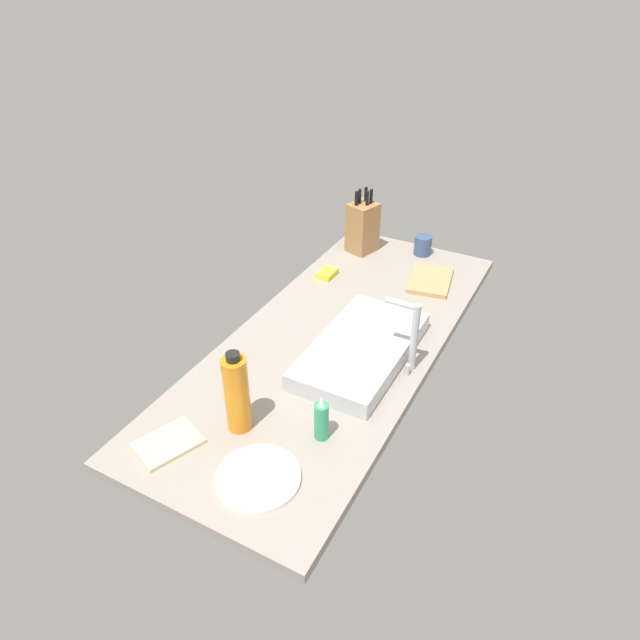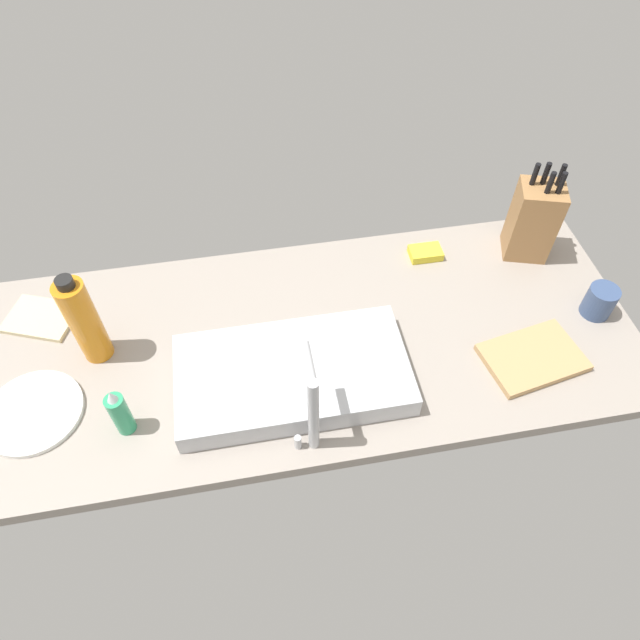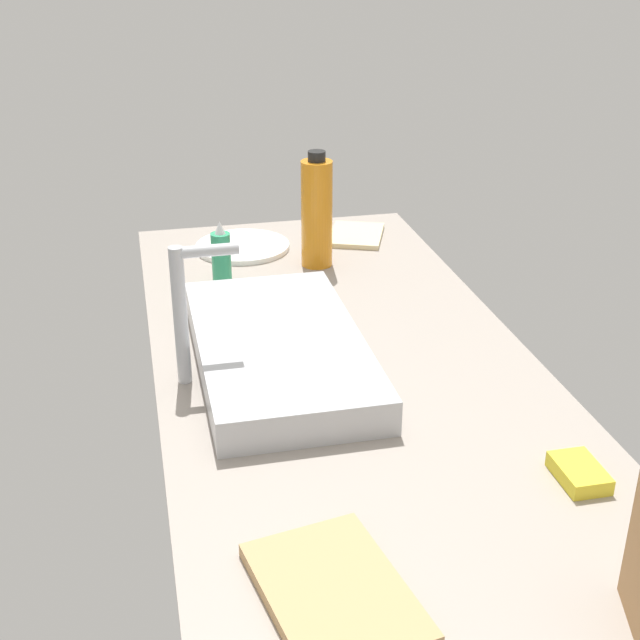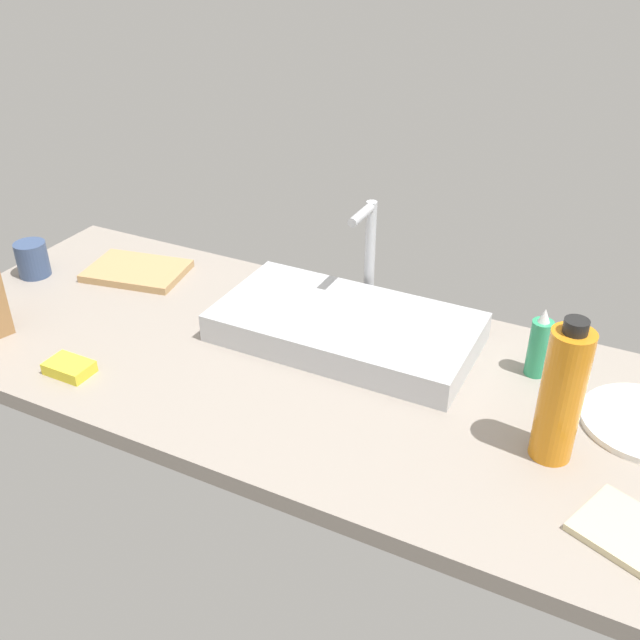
# 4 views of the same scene
# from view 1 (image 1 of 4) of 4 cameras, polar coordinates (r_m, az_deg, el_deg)

# --- Properties ---
(countertop_slab) EXTENTS (1.66, 0.68, 0.04)m
(countertop_slab) POSITION_cam_1_polar(r_m,az_deg,el_deg) (1.99, 1.72, -2.25)
(countertop_slab) COLOR gray
(countertop_slab) RESTS_ON ground
(sink_basin) EXTENTS (0.54, 0.28, 0.06)m
(sink_basin) POSITION_cam_1_polar(r_m,az_deg,el_deg) (1.88, 4.18, -3.01)
(sink_basin) COLOR #B7BABF
(sink_basin) RESTS_ON countertop_slab
(faucet) EXTENTS (0.06, 0.11, 0.25)m
(faucet) POSITION_cam_1_polar(r_m,az_deg,el_deg) (1.79, 9.17, -1.27)
(faucet) COLOR #B7BABF
(faucet) RESTS_ON countertop_slab
(knife_block) EXTENTS (0.14, 0.13, 0.28)m
(knife_block) POSITION_cam_1_polar(r_m,az_deg,el_deg) (2.52, 4.31, 9.32)
(knife_block) COLOR #9E7042
(knife_block) RESTS_ON countertop_slab
(cutting_board) EXTENTS (0.26, 0.20, 0.02)m
(cutting_board) POSITION_cam_1_polar(r_m,az_deg,el_deg) (2.35, 11.05, 3.94)
(cutting_board) COLOR tan
(cutting_board) RESTS_ON countertop_slab
(soap_bottle) EXTENTS (0.04, 0.04, 0.15)m
(soap_bottle) POSITION_cam_1_polar(r_m,az_deg,el_deg) (1.58, 0.15, -10.03)
(soap_bottle) COLOR #2D9966
(soap_bottle) RESTS_ON countertop_slab
(water_bottle) EXTENTS (0.07, 0.07, 0.26)m
(water_bottle) POSITION_cam_1_polar(r_m,az_deg,el_deg) (1.59, -8.38, -7.34)
(water_bottle) COLOR orange
(water_bottle) RESTS_ON countertop_slab
(dinner_plate) EXTENTS (0.22, 0.22, 0.01)m
(dinner_plate) POSITION_cam_1_polar(r_m,az_deg,el_deg) (1.53, -6.26, -15.49)
(dinner_plate) COLOR white
(dinner_plate) RESTS_ON countertop_slab
(dish_towel) EXTENTS (0.20, 0.18, 0.01)m
(dish_towel) POSITION_cam_1_polar(r_m,az_deg,el_deg) (1.65, -15.06, -11.90)
(dish_towel) COLOR beige
(dish_towel) RESTS_ON countertop_slab
(coffee_mug) EXTENTS (0.08, 0.08, 0.09)m
(coffee_mug) POSITION_cam_1_polar(r_m,az_deg,el_deg) (2.55, 10.32, 7.41)
(coffee_mug) COLOR #384C75
(coffee_mug) RESTS_ON countertop_slab
(dish_sponge) EXTENTS (0.09, 0.06, 0.02)m
(dish_sponge) POSITION_cam_1_polar(r_m,az_deg,el_deg) (2.35, 0.73, 4.71)
(dish_sponge) COLOR yellow
(dish_sponge) RESTS_ON countertop_slab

